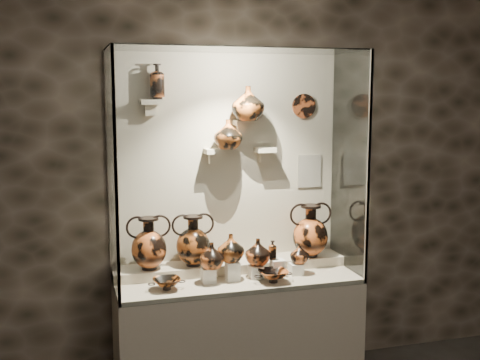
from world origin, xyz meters
name	(u,v)px	position (x,y,z in m)	size (l,w,h in m)	color
wall_back	(225,163)	(0.00, 2.50, 1.60)	(5.00, 0.02, 3.20)	black
plinth	(237,336)	(0.00, 2.18, 0.40)	(1.70, 0.60, 0.80)	#C2B59C
front_tier	(237,279)	(0.00, 2.18, 0.82)	(1.68, 0.58, 0.03)	#BBAB91
rear_tier	(231,268)	(0.00, 2.35, 0.85)	(1.70, 0.25, 0.10)	#BBAB91
back_panel	(225,163)	(0.00, 2.50, 1.60)	(1.70, 0.03, 1.60)	#C2B59C
glass_front	(250,174)	(0.00, 1.88, 1.60)	(1.70, 0.01, 1.60)	white
glass_left	(111,173)	(-0.85, 2.18, 1.60)	(0.01, 0.60, 1.60)	white
glass_right	(350,164)	(0.85, 2.18, 1.60)	(0.01, 0.60, 1.60)	white
glass_top	(237,50)	(0.00, 2.18, 2.40)	(1.70, 0.60, 0.01)	white
frame_post_left	(116,179)	(-0.84, 1.89, 1.60)	(0.02, 0.02, 1.60)	gray
frame_post_right	(368,169)	(0.84, 1.89, 1.60)	(0.02, 0.02, 1.60)	gray
pedestal_a	(208,275)	(-0.22, 2.13, 0.88)	(0.09, 0.09, 0.10)	white
pedestal_b	(232,271)	(-0.05, 2.13, 0.90)	(0.09, 0.09, 0.13)	white
pedestal_c	(256,272)	(0.12, 2.13, 0.88)	(0.09, 0.09, 0.09)	white
pedestal_d	(277,268)	(0.28, 2.13, 0.89)	(0.09, 0.09, 0.12)	white
pedestal_e	(296,269)	(0.42, 2.13, 0.87)	(0.09, 0.09, 0.08)	white
bracket_ul	(151,102)	(-0.55, 2.42, 2.05)	(0.14, 0.12, 0.04)	#C2B59C
bracket_ca	(215,151)	(-0.10, 2.42, 1.70)	(0.14, 0.12, 0.04)	#C2B59C
bracket_cb	(241,123)	(0.10, 2.42, 1.90)	(0.10, 0.12, 0.04)	#C2B59C
bracket_cc	(265,150)	(0.28, 2.42, 1.70)	(0.14, 0.12, 0.04)	#C2B59C
amphora_left	(149,243)	(-0.60, 2.32, 1.08)	(0.29, 0.29, 0.37)	#BE5724
amphora_mid	(193,240)	(-0.28, 2.32, 1.08)	(0.29, 0.29, 0.36)	#98491A
amphora_right	(310,231)	(0.60, 2.31, 1.10)	(0.32, 0.32, 0.39)	#BE5724
jug_a	(212,256)	(-0.20, 2.11, 1.02)	(0.17, 0.17, 0.18)	#BE5724
jug_b	(231,248)	(-0.06, 2.15, 1.06)	(0.19, 0.19, 0.19)	#98491A
jug_c	(258,252)	(0.14, 2.15, 1.01)	(0.18, 0.18, 0.19)	#BE5724
jug_e	(299,254)	(0.44, 2.13, 0.98)	(0.14, 0.14, 0.14)	#BE5724
lekythos_small	(272,249)	(0.25, 2.14, 1.03)	(0.07, 0.07, 0.15)	#98491A
kylix_left	(167,283)	(-0.52, 2.06, 0.88)	(0.24, 0.20, 0.09)	#98491A
kylix_right	(273,275)	(0.20, 2.01, 0.88)	(0.26, 0.22, 0.10)	#BE5724
lekythos_tall	(157,79)	(-0.50, 2.42, 2.20)	(0.11, 0.11, 0.27)	#BE5724
ovoid_vase_a	(228,134)	(-0.01, 2.37, 1.82)	(0.20, 0.20, 0.21)	#98491A
ovoid_vase_b	(248,103)	(0.13, 2.35, 2.04)	(0.23, 0.23, 0.24)	#98491A
wall_plate	(304,106)	(0.60, 2.47, 2.01)	(0.18, 0.18, 0.02)	#A64720
info_placard	(309,171)	(0.66, 2.47, 1.52)	(0.19, 0.01, 0.25)	beige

